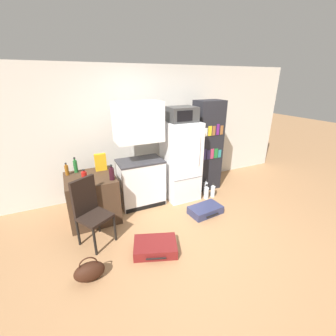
# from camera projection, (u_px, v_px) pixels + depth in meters

# --- Properties ---
(ground_plane) EXTENTS (24.00, 24.00, 0.00)m
(ground_plane) POSITION_uv_depth(u_px,v_px,m) (203.00, 234.00, 3.50)
(ground_plane) COLOR #A3754C
(wall_back) EXTENTS (6.40, 0.10, 2.53)m
(wall_back) POSITION_uv_depth(u_px,v_px,m) (162.00, 129.00, 4.80)
(wall_back) COLOR beige
(wall_back) RESTS_ON ground_plane
(side_table) EXTENTS (0.79, 0.79, 0.77)m
(side_table) POSITION_uv_depth(u_px,v_px,m) (93.00, 198.00, 3.80)
(side_table) COLOR #422D1E
(side_table) RESTS_ON ground_plane
(kitchen_hutch) EXTENTS (0.83, 0.54, 1.91)m
(kitchen_hutch) POSITION_uv_depth(u_px,v_px,m) (140.00, 160.00, 4.09)
(kitchen_hutch) COLOR white
(kitchen_hutch) RESTS_ON ground_plane
(refrigerator) EXTENTS (0.62, 0.68, 1.53)m
(refrigerator) POSITION_uv_depth(u_px,v_px,m) (181.00, 161.00, 4.40)
(refrigerator) COLOR white
(refrigerator) RESTS_ON ground_plane
(microwave) EXTENTS (0.52, 0.42, 0.27)m
(microwave) POSITION_uv_depth(u_px,v_px,m) (182.00, 114.00, 4.06)
(microwave) COLOR #333333
(microwave) RESTS_ON refrigerator
(bookshelf) EXTENTS (0.56, 0.40, 1.88)m
(bookshelf) POSITION_uv_depth(u_px,v_px,m) (207.00, 146.00, 4.72)
(bookshelf) COLOR black
(bookshelf) RESTS_ON ground_plane
(bottle_green_tall) EXTENTS (0.06, 0.06, 0.27)m
(bottle_green_tall) POSITION_uv_depth(u_px,v_px,m) (75.00, 166.00, 3.80)
(bottle_green_tall) COLOR #1E6028
(bottle_green_tall) RESTS_ON side_table
(bottle_ketchup_red) EXTENTS (0.08, 0.08, 0.19)m
(bottle_ketchup_red) POSITION_uv_depth(u_px,v_px,m) (84.00, 176.00, 3.51)
(bottle_ketchup_red) COLOR #AD1914
(bottle_ketchup_red) RESTS_ON side_table
(bottle_amber_beer) EXTENTS (0.06, 0.06, 0.21)m
(bottle_amber_beer) POSITION_uv_depth(u_px,v_px,m) (67.00, 170.00, 3.70)
(bottle_amber_beer) COLOR brown
(bottle_amber_beer) RESTS_ON side_table
(bottle_wine_dark) EXTENTS (0.08, 0.08, 0.25)m
(bottle_wine_dark) POSITION_uv_depth(u_px,v_px,m) (112.00, 173.00, 3.53)
(bottle_wine_dark) COLOR black
(bottle_wine_dark) RESTS_ON side_table
(cereal_box) EXTENTS (0.19, 0.07, 0.30)m
(cereal_box) POSITION_uv_depth(u_px,v_px,m) (101.00, 162.00, 3.87)
(cereal_box) COLOR gold
(cereal_box) RESTS_ON side_table
(chair) EXTENTS (0.55, 0.55, 0.99)m
(chair) POSITION_uv_depth(u_px,v_px,m) (89.00, 207.00, 3.18)
(chair) COLOR black
(chair) RESTS_ON ground_plane
(suitcase_large_flat) EXTENTS (0.61, 0.42, 0.14)m
(suitcase_large_flat) POSITION_uv_depth(u_px,v_px,m) (205.00, 210.00, 4.03)
(suitcase_large_flat) COLOR navy
(suitcase_large_flat) RESTS_ON ground_plane
(suitcase_small_flat) EXTENTS (0.70, 0.59, 0.14)m
(suitcase_small_flat) POSITION_uv_depth(u_px,v_px,m) (155.00, 247.00, 3.14)
(suitcase_small_flat) COLOR maroon
(suitcase_small_flat) RESTS_ON ground_plane
(handbag) EXTENTS (0.36, 0.20, 0.33)m
(handbag) POSITION_uv_depth(u_px,v_px,m) (89.00, 271.00, 2.67)
(handbag) COLOR #33190F
(handbag) RESTS_ON ground_plane
(water_bottle_front) EXTENTS (0.10, 0.10, 0.31)m
(water_bottle_front) POSITION_uv_depth(u_px,v_px,m) (206.00, 193.00, 4.52)
(water_bottle_front) COLOR silver
(water_bottle_front) RESTS_ON ground_plane
(water_bottle_middle) EXTENTS (0.09, 0.09, 0.29)m
(water_bottle_middle) POSITION_uv_depth(u_px,v_px,m) (213.00, 191.00, 4.59)
(water_bottle_middle) COLOR silver
(water_bottle_middle) RESTS_ON ground_plane
(water_bottle_back) EXTENTS (0.09, 0.09, 0.32)m
(water_bottle_back) POSITION_uv_depth(u_px,v_px,m) (205.00, 188.00, 4.71)
(water_bottle_back) COLOR silver
(water_bottle_back) RESTS_ON ground_plane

